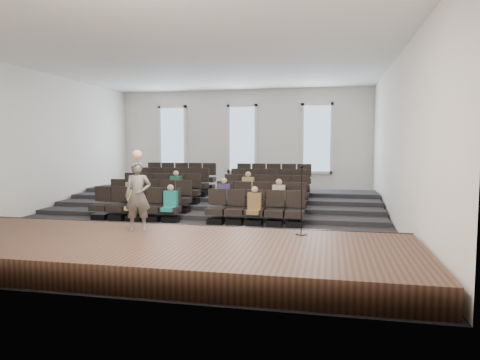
# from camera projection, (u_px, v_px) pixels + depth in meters

# --- Properties ---
(ground) EXTENTS (14.00, 14.00, 0.00)m
(ground) POSITION_uv_depth(u_px,v_px,m) (199.00, 220.00, 13.74)
(ground) COLOR black
(ground) RESTS_ON ground
(ceiling) EXTENTS (12.00, 14.00, 0.02)m
(ceiling) POSITION_uv_depth(u_px,v_px,m) (197.00, 61.00, 13.32)
(ceiling) COLOR white
(ceiling) RESTS_ON ground
(wall_back) EXTENTS (12.00, 0.04, 5.00)m
(wall_back) POSITION_uv_depth(u_px,v_px,m) (242.00, 143.00, 20.38)
(wall_back) COLOR white
(wall_back) RESTS_ON ground
(wall_front) EXTENTS (12.00, 0.04, 5.00)m
(wall_front) POSITION_uv_depth(u_px,v_px,m) (63.00, 140.00, 6.69)
(wall_front) COLOR white
(wall_front) RESTS_ON ground
(wall_left) EXTENTS (0.04, 14.00, 5.00)m
(wall_left) POSITION_uv_depth(u_px,v_px,m) (31.00, 142.00, 14.77)
(wall_left) COLOR white
(wall_left) RESTS_ON ground
(wall_right) EXTENTS (0.04, 14.00, 5.00)m
(wall_right) POSITION_uv_depth(u_px,v_px,m) (398.00, 142.00, 12.29)
(wall_right) COLOR white
(wall_right) RESTS_ON ground
(stage) EXTENTS (11.80, 3.60, 0.50)m
(stage) POSITION_uv_depth(u_px,v_px,m) (124.00, 251.00, 8.75)
(stage) COLOR #4D3121
(stage) RESTS_ON ground
(stage_lip) EXTENTS (11.80, 0.06, 0.52)m
(stage_lip) POSITION_uv_depth(u_px,v_px,m) (158.00, 234.00, 10.47)
(stage_lip) COLOR black
(stage_lip) RESTS_ON ground
(risers) EXTENTS (11.80, 4.80, 0.60)m
(risers) POSITION_uv_depth(u_px,v_px,m) (223.00, 201.00, 16.82)
(risers) COLOR black
(risers) RESTS_ON ground
(seating_rows) EXTENTS (6.80, 4.70, 1.67)m
(seating_rows) POSITION_uv_depth(u_px,v_px,m) (212.00, 194.00, 15.19)
(seating_rows) COLOR black
(seating_rows) RESTS_ON ground
(windows) EXTENTS (8.44, 0.10, 3.24)m
(windows) POSITION_uv_depth(u_px,v_px,m) (242.00, 139.00, 20.29)
(windows) COLOR white
(windows) RESTS_ON wall_back
(audience) EXTENTS (5.45, 2.64, 1.10)m
(audience) POSITION_uv_depth(u_px,v_px,m) (201.00, 194.00, 13.99)
(audience) COLOR #B6D354
(audience) RESTS_ON seating_rows
(speaker) EXTENTS (0.66, 0.54, 1.56)m
(speaker) POSITION_uv_depth(u_px,v_px,m) (138.00, 196.00, 9.56)
(speaker) COLOR #5B5856
(speaker) RESTS_ON stage
(mic_stand) EXTENTS (0.25, 0.25, 1.49)m
(mic_stand) POSITION_uv_depth(u_px,v_px,m) (301.00, 214.00, 9.14)
(mic_stand) COLOR black
(mic_stand) RESTS_ON stage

